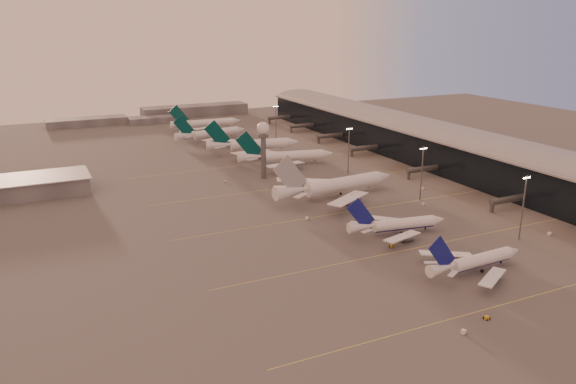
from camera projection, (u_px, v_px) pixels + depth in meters
name	position (u px, v px, depth m)	size (l,w,h in m)	color
ground	(391.00, 267.00, 186.63)	(700.00, 700.00, 0.00)	#585656
taxiway_markings	(373.00, 207.00, 247.30)	(180.00, 185.25, 0.02)	#E4D150
terminal	(435.00, 144.00, 322.88)	(57.00, 362.00, 23.04)	black
radar_tower	(263.00, 139.00, 286.20)	(6.40, 6.40, 31.10)	#525459
mast_a	(523.00, 205.00, 206.39)	(3.60, 0.56, 25.00)	#525459
mast_b	(422.00, 171.00, 252.67)	(3.60, 0.56, 25.00)	#525459
mast_c	(349.00, 148.00, 298.12)	(3.60, 0.56, 25.00)	#525459
mast_d	(276.00, 122.00, 375.04)	(3.60, 0.56, 25.00)	#525459
distant_horizon	(165.00, 114.00, 467.41)	(165.00, 37.50, 9.00)	#5C5F63
narrowbody_near	(475.00, 263.00, 182.26)	(40.29, 32.13, 15.73)	white
narrowbody_mid	(397.00, 226.00, 214.79)	(41.27, 32.71, 16.19)	white
widebody_white	(336.00, 188.00, 260.57)	(66.02, 52.66, 23.24)	white
greentail_a	(287.00, 158.00, 318.62)	(56.13, 44.89, 20.62)	white
greentail_b	(254.00, 147.00, 347.94)	(58.94, 47.22, 21.55)	white
greentail_c	(211.00, 135.00, 384.49)	(53.42, 42.79, 19.55)	white
greentail_d	(207.00, 125.00, 422.27)	(55.05, 44.47, 20.00)	white
gsv_truck_a	(465.00, 329.00, 146.99)	(6.60, 4.45, 2.51)	silver
gsv_tug_near	(487.00, 318.00, 154.03)	(2.47, 3.56, 0.94)	gold
gsv_catering_a	(551.00, 230.00, 214.01)	(5.83, 3.07, 4.63)	silver
gsv_tug_mid	(391.00, 246.00, 203.14)	(3.80, 3.47, 0.93)	gold
gsv_truck_b	(424.00, 203.00, 249.29)	(6.12, 4.00, 2.33)	silver
gsv_truck_c	(308.00, 217.00, 231.19)	(6.55, 4.85, 2.51)	silver
gsv_catering_b	(424.00, 186.00, 272.26)	(5.03, 3.56, 3.78)	silver
gsv_tug_far	(296.00, 185.00, 278.28)	(3.82, 4.01, 0.99)	silver
gsv_truck_d	(225.00, 180.00, 284.84)	(3.24, 5.05, 1.92)	silver
gsv_tug_hangar	(316.00, 157.00, 335.64)	(4.56, 3.61, 1.14)	gold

